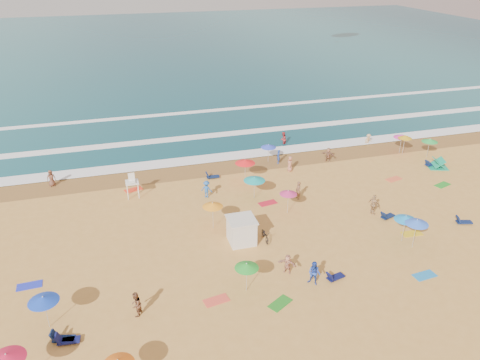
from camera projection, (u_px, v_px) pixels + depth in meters
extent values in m
plane|color=gold|center=(288.00, 221.00, 40.53)|extent=(220.00, 220.00, 0.00)
cube|color=#0C4756|center=(161.00, 48.00, 112.96)|extent=(220.00, 140.00, 0.18)
plane|color=olive|center=(246.00, 164.00, 51.30)|extent=(220.00, 220.00, 0.00)
cube|color=white|center=(240.00, 155.00, 53.42)|extent=(200.00, 2.20, 0.05)
cube|color=white|center=(225.00, 134.00, 59.45)|extent=(200.00, 1.60, 0.05)
cube|color=white|center=(208.00, 111.00, 68.08)|extent=(200.00, 1.20, 0.05)
cube|color=silver|center=(242.00, 231.00, 37.25)|extent=(2.00, 2.00, 2.00)
cube|color=silver|center=(242.00, 220.00, 36.78)|extent=(2.20, 2.20, 0.12)
imported|color=black|center=(265.00, 235.00, 37.69)|extent=(0.71, 1.81, 0.94)
cone|color=#FF1A1E|center=(245.00, 162.00, 46.26)|extent=(1.99, 1.99, 0.35)
cone|color=blue|center=(268.00, 146.00, 51.10)|extent=(1.67, 1.67, 0.35)
cone|color=green|center=(247.00, 266.00, 31.38)|extent=(1.64, 1.64, 0.35)
cone|color=#1A8EDE|center=(406.00, 218.00, 36.81)|extent=(1.78, 1.78, 0.35)
cone|color=#356BF0|center=(417.00, 222.00, 35.94)|extent=(1.78, 1.78, 0.35)
cone|color=red|center=(6.00, 357.00, 24.00)|extent=(1.94, 1.94, 0.35)
cone|color=#CA2D70|center=(288.00, 192.00, 40.89)|extent=(1.55, 1.55, 0.35)
cone|color=#ED34AA|center=(402.00, 136.00, 53.28)|extent=(1.84, 1.84, 0.35)
cone|color=green|center=(430.00, 140.00, 52.20)|extent=(1.75, 1.75, 0.35)
cone|color=#14A3A5|center=(254.00, 179.00, 43.43)|extent=(2.03, 2.03, 0.35)
cone|color=orange|center=(213.00, 205.00, 38.53)|extent=(1.71, 1.71, 0.35)
cone|color=gold|center=(405.00, 137.00, 52.68)|extent=(1.57, 1.57, 0.35)
cone|color=blue|center=(43.00, 299.00, 28.19)|extent=(1.86, 1.86, 0.35)
cube|color=#0E1D47|center=(64.00, 339.00, 28.04)|extent=(1.40, 0.87, 0.34)
cube|color=#0F144E|center=(69.00, 340.00, 27.90)|extent=(1.35, 0.68, 0.34)
cube|color=#0D1C45|center=(388.00, 216.00, 40.94)|extent=(1.41, 0.91, 0.34)
cube|color=#0E1246|center=(336.00, 277.00, 33.32)|extent=(1.40, 0.86, 0.34)
cube|color=#0F1F4E|center=(464.00, 222.00, 40.08)|extent=(1.40, 0.89, 0.34)
cube|color=navy|center=(431.00, 164.00, 50.92)|extent=(1.38, 0.78, 0.34)
cube|color=#0E1E49|center=(213.00, 177.00, 48.11)|extent=(1.32, 0.60, 0.34)
cube|color=#222FD6|center=(29.00, 286.00, 32.72)|extent=(1.74, 0.94, 0.03)
cube|color=#268220|center=(280.00, 303.00, 31.08)|extent=(1.90, 1.61, 0.03)
cube|color=#FB371B|center=(134.00, 190.00, 45.84)|extent=(1.88, 1.33, 0.03)
cube|color=#F74E3A|center=(216.00, 300.00, 31.33)|extent=(1.82, 1.14, 0.03)
cube|color=red|center=(268.00, 203.00, 43.41)|extent=(1.82, 1.14, 0.03)
cube|color=#2182CF|center=(425.00, 275.00, 33.74)|extent=(1.78, 1.03, 0.03)
cube|color=#259224|center=(442.00, 185.00, 46.77)|extent=(1.89, 1.36, 0.03)
cube|color=gold|center=(412.00, 234.00, 38.73)|extent=(1.75, 0.96, 0.03)
cube|color=#F36339|center=(394.00, 179.00, 47.95)|extent=(1.86, 1.25, 0.03)
imported|color=#996246|center=(328.00, 155.00, 51.76)|extent=(1.36, 1.35, 1.57)
imported|color=tan|center=(287.00, 264.00, 33.76)|extent=(1.36, 1.25, 1.52)
imported|color=tan|center=(368.00, 140.00, 56.48)|extent=(1.10, 0.80, 1.53)
imported|color=brown|center=(51.00, 178.00, 46.25)|extent=(0.87, 0.61, 1.70)
imported|color=#B56D53|center=(290.00, 164.00, 49.46)|extent=(0.64, 0.88, 1.65)
imported|color=red|center=(229.00, 223.00, 38.67)|extent=(0.69, 1.08, 1.72)
imported|color=#22409E|center=(278.00, 157.00, 51.24)|extent=(0.47, 0.63, 1.56)
imported|color=#255CAD|center=(207.00, 189.00, 44.13)|extent=(1.26, 1.12, 1.69)
imported|color=#B52D31|center=(283.00, 139.00, 56.29)|extent=(1.13, 1.10, 1.84)
imported|color=brown|center=(298.00, 190.00, 43.82)|extent=(0.52, 0.70, 1.76)
imported|color=brown|center=(136.00, 304.00, 29.71)|extent=(0.98, 1.06, 1.75)
imported|color=#2648B5|center=(314.00, 273.00, 32.50)|extent=(1.12, 1.12, 1.83)
imported|color=tan|center=(373.00, 205.00, 41.21)|extent=(0.78, 1.20, 1.89)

